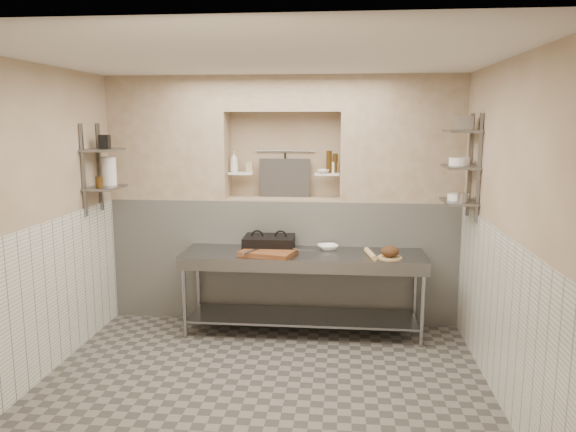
# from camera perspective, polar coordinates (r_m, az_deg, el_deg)

# --- Properties ---
(floor) EXTENTS (4.00, 3.90, 0.10)m
(floor) POSITION_cam_1_polar(r_m,az_deg,el_deg) (5.27, -2.51, -16.85)
(floor) COLOR #66605A
(floor) RESTS_ON ground
(ceiling) EXTENTS (4.00, 3.90, 0.10)m
(ceiling) POSITION_cam_1_polar(r_m,az_deg,el_deg) (4.75, -2.78, 16.28)
(ceiling) COLOR silver
(ceiling) RESTS_ON ground
(wall_left) EXTENTS (0.10, 3.90, 2.80)m
(wall_left) POSITION_cam_1_polar(r_m,az_deg,el_deg) (5.48, -24.36, -0.68)
(wall_left) COLOR tan
(wall_left) RESTS_ON ground
(wall_right) EXTENTS (0.10, 3.90, 2.80)m
(wall_right) POSITION_cam_1_polar(r_m,az_deg,el_deg) (4.95, 21.58, -1.53)
(wall_right) COLOR tan
(wall_right) RESTS_ON ground
(wall_back) EXTENTS (4.00, 0.10, 2.80)m
(wall_back) POSITION_cam_1_polar(r_m,az_deg,el_deg) (6.76, -0.21, 1.99)
(wall_back) COLOR tan
(wall_back) RESTS_ON ground
(wall_front) EXTENTS (4.00, 0.10, 2.80)m
(wall_front) POSITION_cam_1_polar(r_m,az_deg,el_deg) (2.90, -8.37, -8.58)
(wall_front) COLOR tan
(wall_front) RESTS_ON ground
(backwall_lower) EXTENTS (4.00, 0.40, 1.40)m
(backwall_lower) POSITION_cam_1_polar(r_m,az_deg,el_deg) (6.65, -0.43, -4.29)
(backwall_lower) COLOR silver
(backwall_lower) RESTS_ON floor
(alcove_sill) EXTENTS (1.30, 0.40, 0.02)m
(alcove_sill) POSITION_cam_1_polar(r_m,az_deg,el_deg) (6.52, -0.44, 1.79)
(alcove_sill) COLOR tan
(alcove_sill) RESTS_ON backwall_lower
(backwall_pillar_left) EXTENTS (1.35, 0.40, 1.40)m
(backwall_pillar_left) POSITION_cam_1_polar(r_m,az_deg,el_deg) (6.73, -11.84, 7.73)
(backwall_pillar_left) COLOR tan
(backwall_pillar_left) RESTS_ON backwall_lower
(backwall_pillar_right) EXTENTS (1.35, 0.40, 1.40)m
(backwall_pillar_right) POSITION_cam_1_polar(r_m,az_deg,el_deg) (6.45, 11.45, 7.67)
(backwall_pillar_right) COLOR tan
(backwall_pillar_right) RESTS_ON backwall_lower
(backwall_header) EXTENTS (1.30, 0.40, 0.40)m
(backwall_header) POSITION_cam_1_polar(r_m,az_deg,el_deg) (6.46, -0.45, 12.30)
(backwall_header) COLOR tan
(backwall_header) RESTS_ON backwall_lower
(wainscot_left) EXTENTS (0.02, 3.90, 1.40)m
(wainscot_left) POSITION_cam_1_polar(r_m,az_deg,el_deg) (5.61, -23.32, -7.74)
(wainscot_left) COLOR silver
(wainscot_left) RESTS_ON floor
(wainscot_right) EXTENTS (0.02, 3.90, 1.40)m
(wainscot_right) POSITION_cam_1_polar(r_m,az_deg,el_deg) (5.11, 20.44, -9.26)
(wainscot_right) COLOR silver
(wainscot_right) RESTS_ON floor
(alcove_shelf_left) EXTENTS (0.28, 0.16, 0.02)m
(alcove_shelf_left) POSITION_cam_1_polar(r_m,az_deg,el_deg) (6.55, -4.80, 4.35)
(alcove_shelf_left) COLOR white
(alcove_shelf_left) RESTS_ON backwall_lower
(alcove_shelf_right) EXTENTS (0.28, 0.16, 0.02)m
(alcove_shelf_right) POSITION_cam_1_polar(r_m,az_deg,el_deg) (6.45, 4.00, 4.28)
(alcove_shelf_right) COLOR white
(alcove_shelf_right) RESTS_ON backwall_lower
(utensil_rail) EXTENTS (0.70, 0.02, 0.02)m
(utensil_rail) POSITION_cam_1_polar(r_m,az_deg,el_deg) (6.63, -0.29, 6.61)
(utensil_rail) COLOR gray
(utensil_rail) RESTS_ON wall_back
(hanging_steel) EXTENTS (0.02, 0.02, 0.30)m
(hanging_steel) POSITION_cam_1_polar(r_m,az_deg,el_deg) (6.62, -0.30, 5.14)
(hanging_steel) COLOR black
(hanging_steel) RESTS_ON utensil_rail
(splash_panel) EXTENTS (0.60, 0.08, 0.45)m
(splash_panel) POSITION_cam_1_polar(r_m,az_deg,el_deg) (6.59, -0.35, 3.89)
(splash_panel) COLOR #383330
(splash_panel) RESTS_ON alcove_sill
(shelf_rail_left_a) EXTENTS (0.03, 0.03, 0.95)m
(shelf_rail_left_a) POSITION_cam_1_polar(r_m,az_deg,el_deg) (6.51, -18.56, 4.73)
(shelf_rail_left_a) COLOR slate
(shelf_rail_left_a) RESTS_ON wall_left
(shelf_rail_left_b) EXTENTS (0.03, 0.03, 0.95)m
(shelf_rail_left_b) POSITION_cam_1_polar(r_m,az_deg,el_deg) (6.14, -20.08, 4.39)
(shelf_rail_left_b) COLOR slate
(shelf_rail_left_b) RESTS_ON wall_left
(wall_shelf_left_lower) EXTENTS (0.30, 0.50, 0.02)m
(wall_shelf_left_lower) POSITION_cam_1_polar(r_m,az_deg,el_deg) (6.29, -18.08, 2.77)
(wall_shelf_left_lower) COLOR slate
(wall_shelf_left_lower) RESTS_ON wall_left
(wall_shelf_left_upper) EXTENTS (0.30, 0.50, 0.03)m
(wall_shelf_left_upper) POSITION_cam_1_polar(r_m,az_deg,el_deg) (6.26, -18.27, 6.41)
(wall_shelf_left_upper) COLOR slate
(wall_shelf_left_upper) RESTS_ON wall_left
(shelf_rail_right_a) EXTENTS (0.03, 0.03, 1.05)m
(shelf_rail_right_a) POSITION_cam_1_polar(r_m,az_deg,el_deg) (6.07, 17.97, 4.92)
(shelf_rail_right_a) COLOR slate
(shelf_rail_right_a) RESTS_ON wall_right
(shelf_rail_right_b) EXTENTS (0.03, 0.03, 1.05)m
(shelf_rail_right_b) POSITION_cam_1_polar(r_m,az_deg,el_deg) (5.69, 18.82, 4.58)
(shelf_rail_right_b) COLOR slate
(shelf_rail_right_b) RESTS_ON wall_right
(wall_shelf_right_lower) EXTENTS (0.30, 0.50, 0.02)m
(wall_shelf_right_lower) POSITION_cam_1_polar(r_m,az_deg,el_deg) (5.89, 16.92, 1.41)
(wall_shelf_right_lower) COLOR slate
(wall_shelf_right_lower) RESTS_ON wall_right
(wall_shelf_right_mid) EXTENTS (0.30, 0.50, 0.02)m
(wall_shelf_right_mid) POSITION_cam_1_polar(r_m,az_deg,el_deg) (5.85, 17.09, 4.80)
(wall_shelf_right_mid) COLOR slate
(wall_shelf_right_mid) RESTS_ON wall_right
(wall_shelf_right_upper) EXTENTS (0.30, 0.50, 0.03)m
(wall_shelf_right_upper) POSITION_cam_1_polar(r_m,az_deg,el_deg) (5.83, 17.26, 8.23)
(wall_shelf_right_upper) COLOR slate
(wall_shelf_right_upper) RESTS_ON wall_right
(prep_table) EXTENTS (2.60, 0.70, 0.90)m
(prep_table) POSITION_cam_1_polar(r_m,az_deg,el_deg) (6.10, 1.52, -6.15)
(prep_table) COLOR gray
(prep_table) RESTS_ON floor
(panini_press) EXTENTS (0.55, 0.41, 0.15)m
(panini_press) POSITION_cam_1_polar(r_m,az_deg,el_deg) (6.18, -1.94, -2.75)
(panini_press) COLOR black
(panini_press) RESTS_ON prep_table
(cutting_board) EXTENTS (0.63, 0.51, 0.05)m
(cutting_board) POSITION_cam_1_polar(r_m,az_deg,el_deg) (5.95, -2.03, -3.73)
(cutting_board) COLOR brown
(cutting_board) RESTS_ON prep_table
(knife_blade) EXTENTS (0.24, 0.03, 0.01)m
(knife_blade) POSITION_cam_1_polar(r_m,az_deg,el_deg) (5.97, 1.48, -3.47)
(knife_blade) COLOR gray
(knife_blade) RESTS_ON cutting_board
(tongs) EXTENTS (0.14, 0.25, 0.02)m
(tongs) POSITION_cam_1_polar(r_m,az_deg,el_deg) (5.87, -3.80, -3.60)
(tongs) COLOR gray
(tongs) RESTS_ON cutting_board
(mixing_bowl) EXTENTS (0.28, 0.28, 0.06)m
(mixing_bowl) POSITION_cam_1_polar(r_m,az_deg,el_deg) (6.20, 4.06, -3.18)
(mixing_bowl) COLOR white
(mixing_bowl) RESTS_ON prep_table
(rolling_pin) EXTENTS (0.12, 0.39, 0.06)m
(rolling_pin) POSITION_cam_1_polar(r_m,az_deg,el_deg) (5.93, 8.38, -3.83)
(rolling_pin) COLOR tan
(rolling_pin) RESTS_ON prep_table
(bread_board) EXTENTS (0.25, 0.25, 0.01)m
(bread_board) POSITION_cam_1_polar(r_m,az_deg,el_deg) (5.90, 10.29, -4.17)
(bread_board) COLOR tan
(bread_board) RESTS_ON prep_table
(bread_loaf) EXTENTS (0.19, 0.19, 0.11)m
(bread_loaf) POSITION_cam_1_polar(r_m,az_deg,el_deg) (5.89, 10.31, -3.56)
(bread_loaf) COLOR #4C2D19
(bread_loaf) RESTS_ON bread_board
(bottle_soap) EXTENTS (0.11, 0.11, 0.24)m
(bottle_soap) POSITION_cam_1_polar(r_m,az_deg,el_deg) (6.56, -5.50, 5.51)
(bottle_soap) COLOR white
(bottle_soap) RESTS_ON alcove_shelf_left
(jar_alcove) EXTENTS (0.08, 0.08, 0.12)m
(jar_alcove) POSITION_cam_1_polar(r_m,az_deg,el_deg) (6.57, -3.92, 5.00)
(jar_alcove) COLOR tan
(jar_alcove) RESTS_ON alcove_shelf_left
(bowl_alcove) EXTENTS (0.15, 0.15, 0.04)m
(bowl_alcove) POSITION_cam_1_polar(r_m,az_deg,el_deg) (6.41, 3.59, 4.55)
(bowl_alcove) COLOR white
(bowl_alcove) RESTS_ON alcove_shelf_right
(condiment_a) EXTENTS (0.06, 0.06, 0.22)m
(condiment_a) POSITION_cam_1_polar(r_m,az_deg,el_deg) (6.46, 4.80, 5.37)
(condiment_a) COLOR #37230A
(condiment_a) RESTS_ON alcove_shelf_right
(condiment_b) EXTENTS (0.06, 0.06, 0.25)m
(condiment_b) POSITION_cam_1_polar(r_m,az_deg,el_deg) (6.46, 4.18, 5.52)
(condiment_b) COLOR #37230A
(condiment_b) RESTS_ON alcove_shelf_right
(condiment_c) EXTENTS (0.07, 0.07, 0.12)m
(condiment_c) POSITION_cam_1_polar(r_m,az_deg,el_deg) (6.47, 4.77, 4.95)
(condiment_c) COLOR white
(condiment_c) RESTS_ON alcove_shelf_right
(jug_left) EXTENTS (0.15, 0.15, 0.30)m
(jug_left) POSITION_cam_1_polar(r_m,az_deg,el_deg) (6.39, -17.70, 4.37)
(jug_left) COLOR white
(jug_left) RESTS_ON wall_shelf_left_lower
(jar_left) EXTENTS (0.08, 0.08, 0.12)m
(jar_left) POSITION_cam_1_polar(r_m,az_deg,el_deg) (6.15, -18.63, 3.27)
(jar_left) COLOR #37230A
(jar_left) RESTS_ON wall_shelf_left_lower
(box_left_upper) EXTENTS (0.11, 0.11, 0.14)m
(box_left_upper) POSITION_cam_1_polar(r_m,az_deg,el_deg) (6.30, -18.13, 7.20)
(box_left_upper) COLOR black
(box_left_upper) RESTS_ON wall_shelf_left_upper
(bowl_right) EXTENTS (0.21, 0.21, 0.06)m
(bowl_right) POSITION_cam_1_polar(r_m,az_deg,el_deg) (5.91, 16.89, 1.87)
(bowl_right) COLOR white
(bowl_right) RESTS_ON wall_shelf_right_lower
(canister_right) EXTENTS (0.10, 0.10, 0.10)m
(canister_right) POSITION_cam_1_polar(r_m,az_deg,el_deg) (5.70, 17.30, 1.75)
(canister_right) COLOR gray
(canister_right) RESTS_ON wall_shelf_right_lower
(bowl_right_mid) EXTENTS (0.21, 0.21, 0.08)m
(bowl_right_mid) POSITION_cam_1_polar(r_m,az_deg,el_deg) (5.90, 17.01, 5.33)
(bowl_right_mid) COLOR white
(bowl_right_mid) RESTS_ON wall_shelf_right_mid
(basket_right) EXTENTS (0.22, 0.25, 0.14)m
(basket_right) POSITION_cam_1_polar(r_m,az_deg,el_deg) (5.76, 17.44, 9.01)
(basket_right) COLOR gray
(basket_right) RESTS_ON wall_shelf_right_upper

